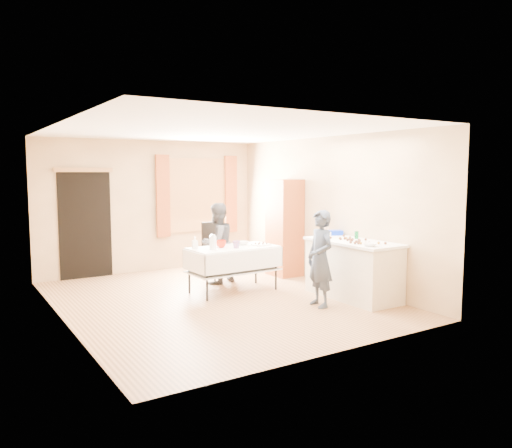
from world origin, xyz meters
TOP-DOWN VIEW (x-y plane):
  - floor at (0.00, 0.00)m, footprint 4.50×5.50m
  - ceiling at (0.00, 0.00)m, footprint 4.50×5.50m
  - wall_back at (0.00, 2.76)m, footprint 4.50×0.02m
  - wall_front at (0.00, -2.76)m, footprint 4.50×0.02m
  - wall_left at (-2.26, 0.00)m, footprint 0.02×5.50m
  - wall_right at (2.26, 0.00)m, footprint 0.02×5.50m
  - window_frame at (1.00, 2.72)m, footprint 1.32×0.06m
  - window_pane at (1.00, 2.71)m, footprint 1.20×0.02m
  - curtain_left at (0.22, 2.67)m, footprint 0.28×0.06m
  - curtain_right at (1.78, 2.67)m, footprint 0.28×0.06m
  - doorway at (-1.30, 2.73)m, footprint 0.95×0.04m
  - door_lintel at (-1.30, 2.70)m, footprint 1.05×0.06m
  - cabinet at (1.99, 0.95)m, footprint 0.50×0.60m
  - counter at (1.89, -1.05)m, footprint 0.76×1.60m
  - party_table at (0.49, 0.31)m, footprint 1.51×0.81m
  - chair at (0.69, 1.25)m, footprint 0.47×0.47m
  - girl at (1.12, -1.17)m, footprint 0.59×0.45m
  - woman at (0.56, 1.00)m, footprint 1.00×0.93m
  - soda_can at (2.09, -0.91)m, footprint 0.08×0.08m
  - mixing_bowl at (1.67, -1.62)m, footprint 0.34×0.34m
  - foam_block at (1.81, -0.47)m, footprint 0.15×0.10m
  - blue_basket at (2.08, -0.35)m, footprint 0.36×0.31m
  - pitcher at (0.07, 0.22)m, footprint 0.13×0.13m
  - cup_red at (0.29, 0.35)m, footprint 0.16×0.16m
  - cup_rainbow at (0.47, 0.17)m, footprint 0.15×0.15m
  - small_bowl at (0.76, 0.43)m, footprint 0.26×0.26m
  - pastry_tray at (0.98, 0.22)m, footprint 0.29×0.22m
  - bottle at (-0.12, 0.48)m, footprint 0.12×0.12m
  - cake_balls at (1.82, -1.13)m, footprint 0.49×1.10m

SIDE VIEW (x-z plane):
  - floor at x=0.00m, z-range -0.02..0.00m
  - chair at x=0.69m, z-range -0.21..0.85m
  - party_table at x=0.49m, z-range 0.07..0.82m
  - counter at x=1.89m, z-range 0.00..0.91m
  - girl at x=1.12m, z-range 0.00..1.43m
  - woman at x=0.56m, z-range 0.00..1.44m
  - pastry_tray at x=0.98m, z-range 0.75..0.77m
  - small_bowl at x=0.76m, z-range 0.75..0.81m
  - cup_rainbow at x=0.47m, z-range 0.75..0.87m
  - cup_red at x=0.29m, z-range 0.75..0.87m
  - bottle at x=-0.12m, z-range 0.75..0.94m
  - pitcher at x=0.07m, z-range 0.75..0.97m
  - cabinet at x=1.99m, z-range 0.00..1.84m
  - cake_balls at x=1.82m, z-range 0.91..0.95m
  - mixing_bowl at x=1.67m, z-range 0.91..0.96m
  - foam_block at x=1.81m, z-range 0.91..0.99m
  - blue_basket at x=2.08m, z-range 0.91..0.99m
  - soda_can at x=2.09m, z-range 0.91..1.03m
  - doorway at x=-1.30m, z-range 0.00..2.00m
  - wall_back at x=0.00m, z-range 0.00..2.60m
  - wall_front at x=0.00m, z-range 0.00..2.60m
  - wall_left at x=-2.26m, z-range 0.00..2.60m
  - wall_right at x=2.26m, z-range 0.00..2.60m
  - window_frame at x=1.00m, z-range 0.74..2.26m
  - window_pane at x=1.00m, z-range 0.80..2.20m
  - curtain_left at x=0.22m, z-range 0.67..2.33m
  - curtain_right at x=1.78m, z-range 0.67..2.33m
  - door_lintel at x=-1.30m, z-range 1.98..2.06m
  - ceiling at x=0.00m, z-range 2.60..2.62m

